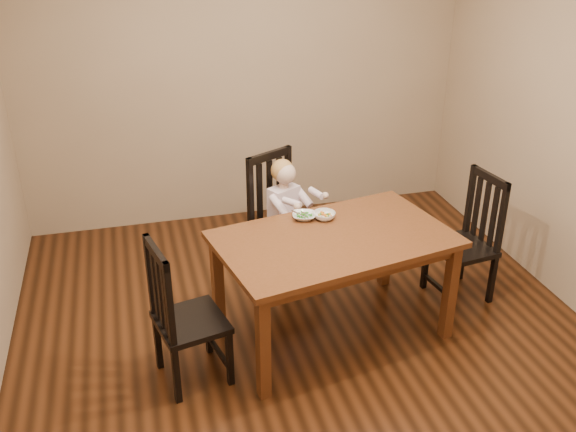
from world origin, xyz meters
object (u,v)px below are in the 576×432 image
object	(u,v)px
chair_child	(281,221)
chair_left	(183,317)
chair_right	(468,240)
bowl_peas	(304,216)
toddler	(285,208)
dining_table	(334,248)
bowl_veg	(324,216)

from	to	relation	value
chair_child	chair_left	world-z (taller)	chair_child
chair_right	bowl_peas	distance (m)	1.29
chair_child	chair_right	xyz separation A→B (m)	(1.28, -0.60, -0.03)
chair_child	bowl_peas	xyz separation A→B (m)	(0.04, -0.51, 0.29)
chair_left	chair_right	bearing A→B (deg)	88.60
toddler	chair_right	bearing A→B (deg)	129.04
dining_table	bowl_peas	world-z (taller)	bowl_peas
chair_child	bowl_peas	size ratio (longest dim) A/B	6.50
chair_child	chair_right	distance (m)	1.42
bowl_peas	toddler	bearing A→B (deg)	91.42
toddler	bowl_peas	distance (m)	0.49
chair_left	toddler	xyz separation A→B (m)	(0.90, 0.99, 0.16)
chair_child	bowl_veg	world-z (taller)	chair_child
toddler	bowl_veg	bearing A→B (deg)	78.96
chair_right	bowl_veg	bearing A→B (deg)	79.39
chair_left	chair_right	size ratio (longest dim) A/B	1.00
chair_right	bowl_peas	world-z (taller)	chair_right
chair_child	toddler	distance (m)	0.14
dining_table	bowl_peas	size ratio (longest dim) A/B	10.50
chair_child	toddler	xyz separation A→B (m)	(0.02, -0.05, 0.13)
dining_table	chair_right	bearing A→B (deg)	11.03
chair_left	chair_right	xyz separation A→B (m)	(2.16, 0.44, 0.00)
chair_right	toddler	xyz separation A→B (m)	(-1.26, 0.55, 0.16)
chair_child	toddler	bearing A→B (deg)	90.00
chair_child	bowl_peas	world-z (taller)	chair_child
bowl_veg	chair_left	bearing A→B (deg)	-154.88
dining_table	chair_child	bearing A→B (deg)	100.90
chair_left	bowl_peas	size ratio (longest dim) A/B	6.13
toddler	bowl_veg	xyz separation A→B (m)	(0.15, -0.50, 0.16)
chair_left	chair_right	distance (m)	2.21
dining_table	chair_right	distance (m)	1.17
dining_table	bowl_veg	xyz separation A→B (m)	(0.01, 0.27, 0.11)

